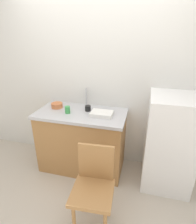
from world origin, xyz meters
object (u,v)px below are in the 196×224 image
(refrigerator, at_px, (169,142))
(terracotta_bowl, at_px, (57,105))
(dish_tray, at_px, (102,114))
(chair, at_px, (94,185))
(cup_black, at_px, (88,108))
(cup_green, at_px, (67,110))

(refrigerator, relative_size, terracotta_bowl, 7.66)
(dish_tray, bearing_deg, terracotta_bowl, 171.64)
(chair, height_order, cup_black, cup_black)
(terracotta_bowl, bearing_deg, chair, -48.09)
(terracotta_bowl, bearing_deg, dish_tray, -8.36)
(chair, bearing_deg, cup_black, 106.56)
(refrigerator, distance_m, terracotta_bowl, 1.59)
(dish_tray, bearing_deg, refrigerator, 1.79)
(refrigerator, height_order, chair, refrigerator)
(refrigerator, xyz_separation_m, cup_black, (-1.09, 0.08, 0.32))
(refrigerator, relative_size, cup_green, 12.85)
(chair, relative_size, cup_green, 9.35)
(refrigerator, height_order, cup_green, refrigerator)
(cup_black, bearing_deg, chair, -69.35)
(refrigerator, bearing_deg, dish_tray, -178.21)
(chair, height_order, terracotta_bowl, terracotta_bowl)
(cup_green, distance_m, cup_black, 0.28)
(refrigerator, height_order, dish_tray, refrigerator)
(dish_tray, relative_size, cup_green, 2.94)
(cup_black, bearing_deg, cup_green, -148.71)
(terracotta_bowl, xyz_separation_m, cup_green, (0.23, -0.14, 0.01))
(refrigerator, distance_m, cup_green, 1.37)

